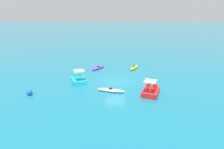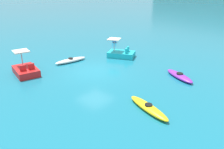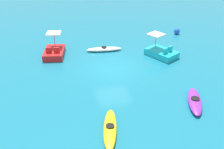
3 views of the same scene
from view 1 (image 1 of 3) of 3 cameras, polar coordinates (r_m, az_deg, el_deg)
The scene contains 7 objects.
ground_plane at distance 22.42m, azimuth 1.06°, elevation -2.24°, with size 600.00×600.00×0.00m, color #19728C.
kayak_yellow at distance 28.41m, azimuth 6.75°, elevation 2.15°, with size 3.11×1.52×0.37m.
kayak_white at distance 19.47m, azimuth -0.38°, elevation -4.78°, with size 1.11×3.00×0.37m.
kayak_purple at distance 28.12m, azimuth -4.21°, elevation 2.07°, with size 2.82×1.90×0.37m.
pedal_boat_cyan at distance 22.37m, azimuth -10.11°, elevation -1.65°, with size 2.81×2.40×1.68m.
pedal_boat_red at distance 19.07m, azimuth 11.68°, elevation -5.08°, with size 2.68×2.00×1.68m.
buoy_blue at distance 20.31m, azimuth -23.79°, elevation -4.99°, with size 0.57×0.57×0.57m, color blue.
Camera 1 is at (-21.03, -2.43, 7.40)m, focal length 30.11 mm.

